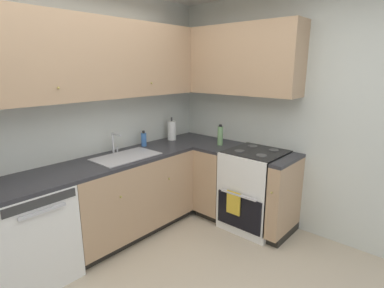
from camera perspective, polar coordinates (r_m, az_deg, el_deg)
name	(u,v)px	position (r m, az deg, el deg)	size (l,w,h in m)	color
wall_back	(68,121)	(3.29, -22.26, 4.04)	(3.67, 0.05, 2.61)	silver
wall_right	(293,116)	(3.55, 18.40, 5.06)	(0.05, 3.14, 2.61)	silver
dishwasher	(32,233)	(3.06, -27.95, -14.62)	(0.60, 0.63, 0.87)	white
lower_cabinets_back	(129,196)	(3.49, -11.76, -9.51)	(1.47, 0.62, 0.87)	tan
countertop_back	(127,157)	(3.33, -12.15, -2.44)	(2.67, 0.60, 0.04)	#2D2D33
lower_cabinets_right	(237,186)	(3.72, 8.39, -7.81)	(0.62, 1.12, 0.87)	tan
countertop_right	(238,150)	(3.57, 8.63, -1.13)	(0.60, 1.12, 0.03)	#2D2D33
oven_range	(255,189)	(3.61, 11.71, -8.28)	(0.68, 0.62, 1.06)	white
upper_cabinets_back	(99,59)	(3.22, -17.03, 15.04)	(2.35, 0.34, 0.77)	tan
upper_cabinets_right	(232,60)	(3.68, 7.59, 15.35)	(0.32, 1.64, 0.77)	tan
sink	(126,160)	(3.30, -12.23, -3.02)	(0.67, 0.40, 0.10)	#B7B7BC
faucet	(114,141)	(3.42, -14.41, 0.53)	(0.07, 0.16, 0.23)	silver
soap_bottle	(144,139)	(3.67, -9.07, 0.88)	(0.06, 0.06, 0.19)	#3F72BF
paper_towel_roll	(172,130)	(3.94, -3.83, 2.57)	(0.11, 0.11, 0.31)	white
oil_bottle	(220,136)	(3.68, 5.33, 1.60)	(0.07, 0.07, 0.25)	#729E66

